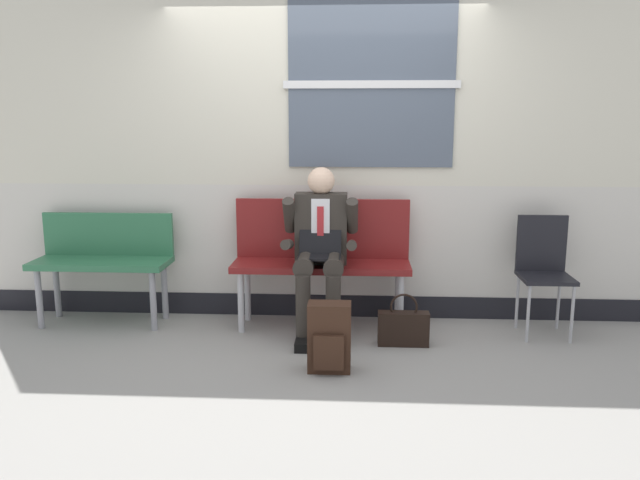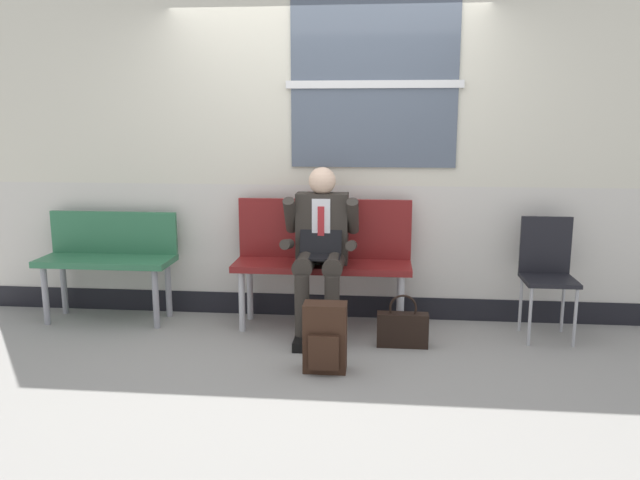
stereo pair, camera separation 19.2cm
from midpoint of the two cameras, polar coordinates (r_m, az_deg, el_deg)
The scene contains 8 objects.
ground_plane at distance 4.85m, azimuth 1.11°, elevation -8.85°, with size 18.00×18.00×0.00m, color gray.
station_wall at distance 5.17m, azimuth 1.79°, elevation 8.61°, with size 5.98×0.17×2.88m.
bench_with_person at distance 5.01m, azimuth 1.39°, elevation -1.08°, with size 1.39×0.42×1.01m.
bench_empty at distance 5.43m, azimuth -17.58°, elevation -1.23°, with size 1.08×0.42×0.88m.
person_seated at distance 4.79m, azimuth 1.20°, elevation -0.51°, with size 0.57×0.70×1.28m.
backpack at distance 4.19m, azimuth 1.79°, elevation -8.88°, with size 0.28×0.20×0.46m.
handbag at distance 4.69m, azimuth 8.65°, elevation -7.93°, with size 0.37×0.11×0.39m.
folding_chair at distance 5.10m, azimuth 20.86°, elevation -2.21°, with size 0.38×0.38×0.91m.
Camera 2 is at (0.46, -4.54, 1.66)m, focal length 35.39 mm.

